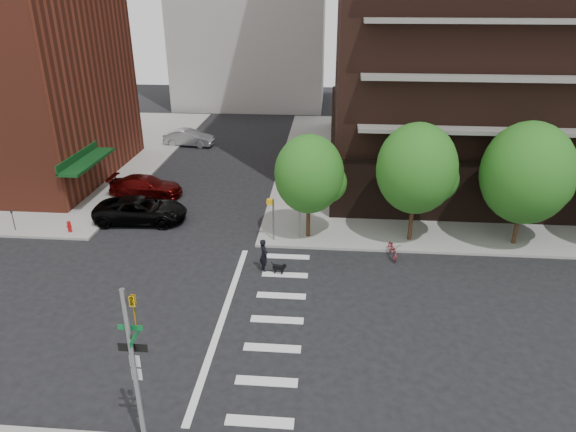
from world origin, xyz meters
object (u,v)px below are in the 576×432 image
(fire_hydrant, at_px, (69,226))
(parked_car_black, at_px, (141,210))
(scooter, at_px, (393,249))
(dog_walker, at_px, (264,255))
(parked_car_silver, at_px, (189,138))
(parked_car_maroon, at_px, (146,186))
(traffic_signal, at_px, (138,386))

(fire_hydrant, height_order, parked_car_black, parked_car_black)
(scooter, bearing_deg, parked_car_black, 160.25)
(fire_hydrant, xyz_separation_m, scooter, (19.31, -1.30, -0.08))
(scooter, bearing_deg, dog_walker, -170.64)
(scooter, bearing_deg, parked_car_silver, 121.99)
(parked_car_black, xyz_separation_m, parked_car_maroon, (-1.17, 4.40, -0.05))
(traffic_signal, relative_size, dog_walker, 3.30)
(fire_hydrant, bearing_deg, traffic_signal, -56.74)
(parked_car_silver, distance_m, dog_walker, 24.99)
(parked_car_black, bearing_deg, dog_walker, -125.81)
(fire_hydrant, bearing_deg, dog_walker, -15.33)
(parked_car_maroon, distance_m, parked_car_silver, 12.96)
(fire_hydrant, relative_size, parked_car_black, 0.13)
(parked_car_black, xyz_separation_m, parked_car_silver, (-1.45, 17.36, -0.03))
(parked_car_silver, bearing_deg, fire_hydrant, 179.04)
(scooter, distance_m, dog_walker, 7.28)
(fire_hydrant, relative_size, parked_car_silver, 0.16)
(traffic_signal, height_order, scooter, traffic_signal)
(parked_car_black, distance_m, scooter, 15.94)
(scooter, bearing_deg, parked_car_maroon, 147.62)
(traffic_signal, height_order, parked_car_maroon, traffic_signal)
(fire_hydrant, relative_size, parked_car_maroon, 0.14)
(parked_car_black, distance_m, parked_car_maroon, 4.55)
(dog_walker, bearing_deg, parked_car_silver, -1.12)
(traffic_signal, bearing_deg, scooter, 56.45)
(fire_hydrant, distance_m, parked_car_maroon, 7.03)
(fire_hydrant, height_order, dog_walker, dog_walker)
(dog_walker, bearing_deg, parked_car_maroon, 19.75)
(fire_hydrant, xyz_separation_m, parked_car_black, (3.75, 2.14, 0.25))
(parked_car_black, distance_m, parked_car_silver, 17.42)
(parked_car_black, distance_m, dog_walker, 10.22)
(traffic_signal, xyz_separation_m, parked_car_maroon, (-7.46, 21.83, -1.95))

